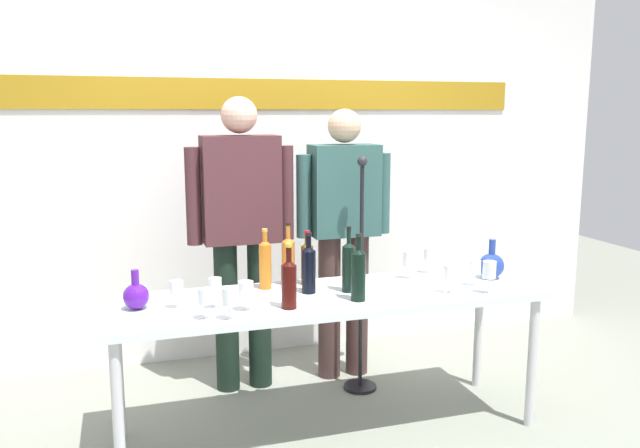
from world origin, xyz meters
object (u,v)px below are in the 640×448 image
object	(u,v)px
wine_bottle_1	(265,263)
wine_glass_left_1	(229,297)
display_table	(329,306)
wine_glass_right_3	(430,255)
wine_bottle_3	(288,260)
decanter_blue_left	(136,295)
wine_glass_left_2	(176,289)
decanter_blue_right	(491,265)
wine_glass_left_3	(246,290)
wine_glass_right_4	(450,274)
wine_glass_left_0	(205,297)
wine_glass_right_0	(410,259)
presenter_left	(241,224)
wine_bottle_6	(309,268)
wine_bottle_4	(358,273)
wine_glass_left_4	(215,287)
wine_glass_right_2	(475,268)
wine_bottle_2	(289,282)
wine_bottle_0	(307,261)
presenter_right	(344,226)
wine_bottle_5	(349,265)
wine_glass_right_1	(489,271)
microphone_stand	(361,315)

from	to	relation	value
wine_bottle_1	wine_glass_left_1	xyz separation A→B (m)	(-0.27, -0.46, -0.03)
display_table	wine_glass_right_3	bearing A→B (deg)	18.49
wine_bottle_3	decanter_blue_left	bearing A→B (deg)	-165.82
wine_glass_left_2	decanter_blue_right	bearing A→B (deg)	1.64
wine_glass_left_3	wine_glass_right_4	distance (m)	1.06
wine_glass_left_0	wine_glass_right_0	distance (m)	1.24
presenter_left	wine_bottle_6	xyz separation A→B (m)	(0.23, -0.63, -0.14)
wine_bottle_4	wine_glass_left_2	world-z (taller)	wine_bottle_4
wine_glass_left_4	wine_glass_right_2	xyz separation A→B (m)	(1.38, -0.02, -0.01)
wine_bottle_2	presenter_left	bearing A→B (deg)	94.47
wine_bottle_0	wine_glass_left_2	xyz separation A→B (m)	(-0.71, -0.23, -0.03)
display_table	presenter_right	size ratio (longest dim) A/B	1.32
wine_glass_left_0	wine_glass_right_2	distance (m)	1.45
decanter_blue_left	wine_bottle_5	xyz separation A→B (m)	(1.06, -0.02, 0.07)
wine_bottle_5	wine_glass_right_3	bearing A→B (deg)	20.84
wine_glass_left_0	wine_bottle_3	bearing A→B (deg)	42.43
wine_bottle_2	wine_glass_left_0	world-z (taller)	wine_bottle_2
presenter_left	wine_glass_right_4	bearing A→B (deg)	-42.79
wine_bottle_3	wine_bottle_6	xyz separation A→B (m)	(0.06, -0.18, -0.01)
presenter_left	wine_glass_right_1	world-z (taller)	presenter_left
wine_glass_right_2	wine_bottle_1	bearing A→B (deg)	165.37
presenter_right	wine_bottle_6	world-z (taller)	presenter_right
display_table	wine_bottle_4	size ratio (longest dim) A/B	6.59
wine_glass_right_4	display_table	bearing A→B (deg)	164.27
wine_bottle_5	wine_bottle_1	bearing A→B (deg)	155.18
wine_glass_left_2	wine_glass_right_1	size ratio (longest dim) A/B	0.80
wine_bottle_6	wine_glass_left_1	world-z (taller)	wine_bottle_6
wine_glass_left_0	microphone_stand	size ratio (longest dim) A/B	0.10
wine_glass_right_1	wine_glass_left_4	bearing A→B (deg)	173.12
decanter_blue_right	wine_glass_left_1	xyz separation A→B (m)	(-1.52, -0.29, 0.03)
wine_bottle_4	wine_bottle_5	distance (m)	0.16
wine_glass_right_0	wine_bottle_0	bearing A→B (deg)	173.78
wine_glass_left_3	wine_glass_left_4	size ratio (longest dim) A/B	0.96
decanter_blue_left	wine_glass_left_3	world-z (taller)	decanter_blue_left
display_table	wine_bottle_3	world-z (taller)	wine_bottle_3
wine_glass_left_2	presenter_left	bearing A→B (deg)	57.85
wine_bottle_1	wine_glass_left_3	size ratio (longest dim) A/B	2.25
wine_glass_right_0	wine_glass_left_0	bearing A→B (deg)	-162.18
display_table	wine_bottle_0	bearing A→B (deg)	103.87
wine_glass_left_1	microphone_stand	bearing A→B (deg)	37.98
presenter_right	wine_bottle_5	distance (m)	0.71
wine_bottle_2	wine_glass_right_2	bearing A→B (deg)	4.73
presenter_right	wine_glass_left_3	distance (m)	1.15
wine_bottle_6	wine_glass_left_4	xyz separation A→B (m)	(-0.50, -0.12, -0.03)
decanter_blue_right	wine_bottle_0	bearing A→B (deg)	169.78
presenter_right	wine_glass_left_0	size ratio (longest dim) A/B	11.70
presenter_left	wine_glass_left_2	distance (m)	0.85
wine_bottle_6	wine_glass_right_0	distance (m)	0.62
wine_glass_right_2	wine_glass_right_4	distance (m)	0.21
decanter_blue_left	wine_glass_right_3	size ratio (longest dim) A/B	1.30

